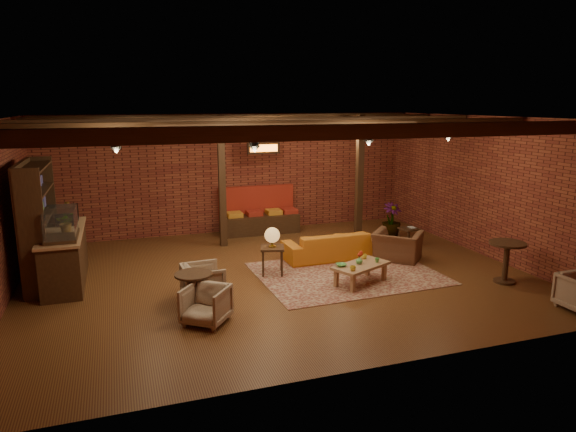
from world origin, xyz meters
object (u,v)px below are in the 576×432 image
object	(u,v)px
side_table_lamp	(272,239)
armchair_a	(203,280)
armchair_right	(398,241)
coffee_table	(360,266)
armchair_b	(206,303)
round_table_left	(194,285)
plant_tall	(393,186)
sofa	(330,245)
side_table_book	(409,229)
round_table_right	(507,256)

from	to	relation	value
side_table_lamp	armchair_a	world-z (taller)	side_table_lamp
armchair_right	coffee_table	bearing A→B (deg)	81.38
armchair_b	armchair_a	bearing A→B (deg)	120.23
coffee_table	round_table_left	world-z (taller)	round_table_left
plant_tall	armchair_b	bearing A→B (deg)	-145.19
side_table_lamp	armchair_right	xyz separation A→B (m)	(2.96, 0.04, -0.32)
sofa	armchair_a	bearing A→B (deg)	25.05
round_table_left	side_table_book	xyz separation A→B (m)	(5.66, 2.36, -0.03)
side_table_book	round_table_right	xyz separation A→B (m)	(0.38, -2.93, 0.13)
sofa	armchair_right	distance (m)	1.52
armchair_right	plant_tall	bearing A→B (deg)	-72.16
coffee_table	armchair_b	bearing A→B (deg)	-164.95
coffee_table	side_table_lamp	size ratio (longest dim) A/B	1.31
coffee_table	armchair_right	bearing A→B (deg)	37.33
sofa	round_table_left	size ratio (longest dim) A/B	3.21
round_table_right	plant_tall	distance (m)	3.98
armchair_b	armchair_right	distance (m)	5.09
armchair_b	side_table_lamp	bearing A→B (deg)	86.13
sofa	round_table_left	distance (m)	3.94
coffee_table	plant_tall	world-z (taller)	plant_tall
armchair_b	round_table_right	size ratio (longest dim) A/B	0.83
sofa	side_table_lamp	world-z (taller)	side_table_lamp
armchair_right	side_table_book	xyz separation A→B (m)	(0.88, 0.95, -0.02)
armchair_b	coffee_table	bearing A→B (deg)	52.39
sofa	coffee_table	distance (m)	1.74
armchair_a	round_table_right	xyz separation A→B (m)	(5.82, -1.01, 0.19)
sofa	plant_tall	xyz separation A→B (m)	(2.33, 1.32, 1.03)
armchair_a	armchair_right	xyz separation A→B (m)	(4.55, 0.97, 0.08)
round_table_left	armchair_right	world-z (taller)	armchair_right
side_table_book	armchair_b	bearing A→B (deg)	-152.09
sofa	round_table_right	xyz separation A→B (m)	(2.66, -2.57, 0.24)
armchair_a	armchair_b	bearing A→B (deg)	169.81
side_table_lamp	round_table_right	size ratio (longest dim) A/B	1.21
coffee_table	round_table_left	bearing A→B (deg)	-175.37
coffee_table	round_table_right	bearing A→B (deg)	-16.78
sofa	coffee_table	bearing A→B (deg)	85.19
armchair_right	round_table_right	world-z (taller)	armchair_right
coffee_table	round_table_right	size ratio (longest dim) A/B	1.59
sofa	side_table_lamp	bearing A→B (deg)	20.46
round_table_right	plant_tall	size ratio (longest dim) A/B	0.31
round_table_left	armchair_b	bearing A→B (deg)	-80.43
side_table_book	plant_tall	distance (m)	1.33
coffee_table	side_table_book	bearing A→B (deg)	41.28
round_table_left	armchair_a	size ratio (longest dim) A/B	0.92
plant_tall	side_table_lamp	bearing A→B (deg)	-153.51
coffee_table	sofa	bearing A→B (deg)	86.36
side_table_lamp	armchair_a	size ratio (longest dim) A/B	1.38
side_table_lamp	round_table_left	xyz separation A→B (m)	(-1.82, -1.38, -0.31)
sofa	side_table_lamp	distance (m)	1.75
sofa	coffee_table	world-z (taller)	coffee_table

